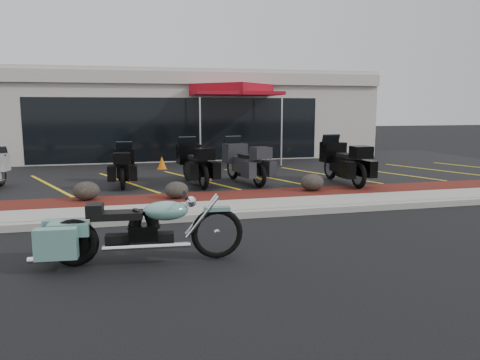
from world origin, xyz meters
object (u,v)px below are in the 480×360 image
object	(u,v)px
touring_white	(0,167)
traffic_cone	(162,163)
hero_cruiser	(217,226)
popup_canopy	(232,91)

from	to	relation	value
touring_white	traffic_cone	bearing A→B (deg)	-48.22
hero_cruiser	traffic_cone	size ratio (longest dim) A/B	6.67
touring_white	popup_canopy	size ratio (longest dim) A/B	0.56
traffic_cone	popup_canopy	size ratio (longest dim) A/B	0.13
hero_cruiser	touring_white	xyz separation A→B (m)	(-4.90, 7.44, 0.18)
traffic_cone	popup_canopy	distance (m)	4.36
hero_cruiser	popup_canopy	distance (m)	12.43
hero_cruiser	popup_canopy	xyz separation A→B (m)	(2.97, 11.81, 2.51)
touring_white	hero_cruiser	bearing A→B (deg)	-134.65
hero_cruiser	touring_white	distance (m)	8.91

